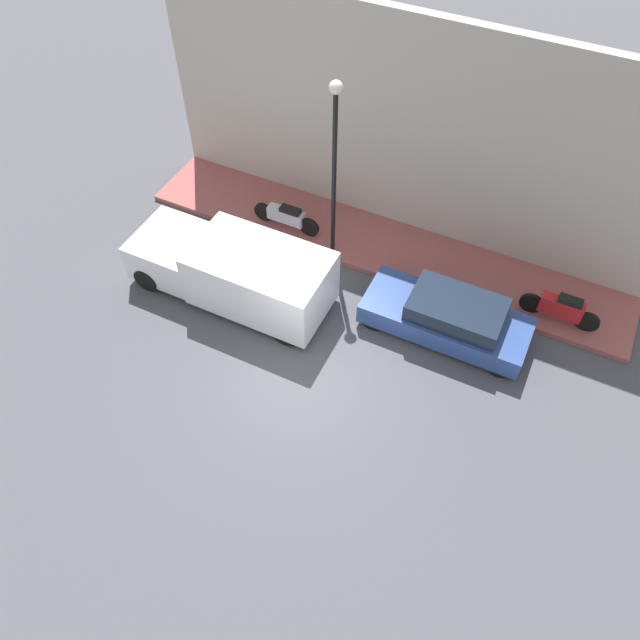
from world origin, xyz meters
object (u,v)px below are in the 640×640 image
at_px(parked_car, 448,317).
at_px(streetlamp, 335,153).
at_px(motorcycle_red, 561,308).
at_px(scooter_silver, 286,216).
at_px(delivery_van, 233,270).

bearing_deg(parked_car, streetlamp, 71.19).
relative_size(parked_car, streetlamp, 0.81).
bearing_deg(motorcycle_red, parked_car, 121.19).
distance_m(scooter_silver, motorcycle_red, 7.85).
bearing_deg(delivery_van, scooter_silver, -1.91).
relative_size(scooter_silver, streetlamp, 0.40).
bearing_deg(motorcycle_red, scooter_silver, 89.60).
bearing_deg(delivery_van, motorcycle_red, -71.28).
xyz_separation_m(scooter_silver, streetlamp, (-0.25, -1.59, 2.84)).
bearing_deg(parked_car, motorcycle_red, -58.81).
bearing_deg(scooter_silver, parked_car, -106.03).
height_order(delivery_van, scooter_silver, delivery_van).
xyz_separation_m(delivery_van, motorcycle_red, (2.69, -7.94, -0.27)).
bearing_deg(streetlamp, parked_car, -108.81).
bearing_deg(scooter_silver, streetlamp, -99.10).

